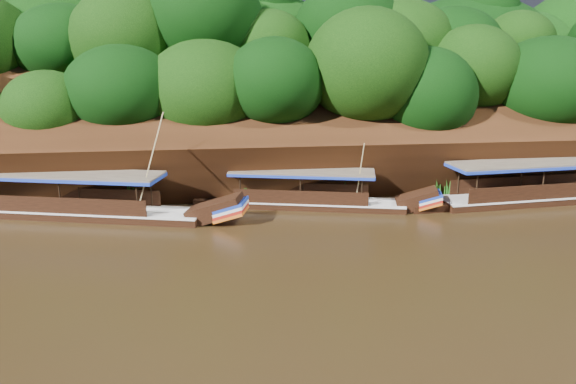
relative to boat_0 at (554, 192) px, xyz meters
name	(u,v)px	position (x,y,z in m)	size (l,w,h in m)	color
ground	(383,255)	(-13.26, -7.63, -0.58)	(160.00, 160.00, 0.00)	black
riverbank	(305,137)	(-13.27, 15.10, 1.31)	(120.00, 30.06, 19.40)	black
boat_0	(554,192)	(0.00, 0.00, 0.00)	(15.98, 3.61, 7.13)	black
boat_1	(324,199)	(-14.46, 0.46, -0.08)	(12.99, 4.92, 4.52)	black
boat_2	(99,208)	(-27.45, 0.14, -0.01)	(16.03, 6.20, 6.44)	black
reeds	(288,189)	(-16.47, 1.95, 0.25)	(48.51, 2.49, 2.03)	#216118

